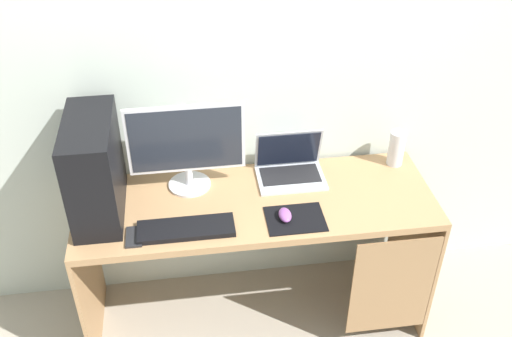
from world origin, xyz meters
The scene contains 11 objects.
ground_plane centered at (0.00, 0.00, 0.00)m, with size 8.00×8.00×0.00m, color #9E9384.
wall_back centered at (0.00, 0.33, 1.30)m, with size 4.00×0.05×2.60m.
desk centered at (0.02, -0.01, 0.62)m, with size 1.66×0.58×0.77m.
pc_tower centered at (-0.70, 0.03, 1.00)m, with size 0.20×0.46×0.46m, color black.
monitor centered at (-0.30, 0.15, 1.00)m, with size 0.53×0.20×0.44m.
laptop centered at (0.19, 0.17, 0.82)m, with size 0.32×0.23×0.23m.
speaker centered at (0.73, 0.20, 0.86)m, with size 0.08×0.08×0.18m, color silver.
keyboard centered at (-0.33, -0.17, 0.78)m, with size 0.42×0.14×0.02m, color black.
mousepad centered at (0.15, -0.16, 0.77)m, with size 0.26×0.20×0.01m, color black.
mouse_left centered at (0.11, -0.15, 0.79)m, with size 0.06×0.10×0.03m, color #8C4C99.
cell_phone centered at (-0.55, -0.18, 0.78)m, with size 0.07×0.13×0.01m, color #232326.
Camera 1 is at (-0.29, -2.10, 2.47)m, focal length 41.12 mm.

